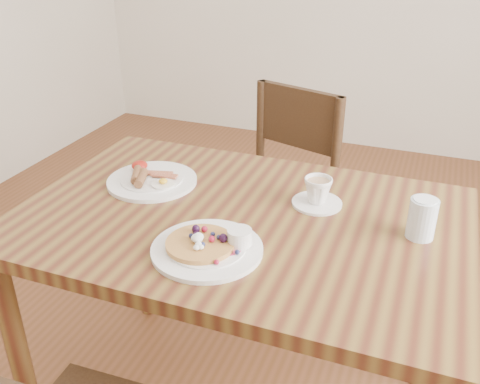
# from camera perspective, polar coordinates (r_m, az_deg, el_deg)

# --- Properties ---
(dining_table) EXTENTS (1.20, 0.80, 0.75)m
(dining_table) POSITION_cam_1_polar(r_m,az_deg,el_deg) (1.49, -0.00, -5.77)
(dining_table) COLOR brown
(dining_table) RESTS_ON ground
(chair_far) EXTENTS (0.53, 0.53, 0.88)m
(chair_far) POSITION_cam_1_polar(r_m,az_deg,el_deg) (2.14, 4.01, 0.20)
(chair_far) COLOR #372614
(chair_far) RESTS_ON ground
(pancake_plate) EXTENTS (0.27, 0.27, 0.06)m
(pancake_plate) POSITION_cam_1_polar(r_m,az_deg,el_deg) (1.29, -3.37, -5.79)
(pancake_plate) COLOR white
(pancake_plate) RESTS_ON dining_table
(breakfast_plate) EXTENTS (0.27, 0.27, 0.04)m
(breakfast_plate) POSITION_cam_1_polar(r_m,az_deg,el_deg) (1.64, -9.51, 1.35)
(breakfast_plate) COLOR white
(breakfast_plate) RESTS_ON dining_table
(teacup_saucer) EXTENTS (0.14, 0.14, 0.08)m
(teacup_saucer) POSITION_cam_1_polar(r_m,az_deg,el_deg) (1.50, 8.27, -0.12)
(teacup_saucer) COLOR white
(teacup_saucer) RESTS_ON dining_table
(water_glass) EXTENTS (0.07, 0.07, 0.10)m
(water_glass) POSITION_cam_1_polar(r_m,az_deg,el_deg) (1.40, 18.85, -2.70)
(water_glass) COLOR silver
(water_glass) RESTS_ON dining_table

